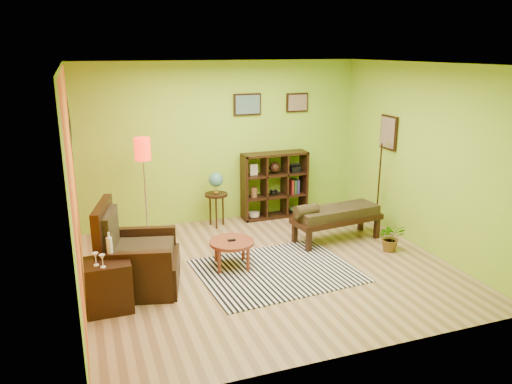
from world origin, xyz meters
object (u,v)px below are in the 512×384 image
object	(u,v)px
armchair	(135,263)
cube_shelf	(275,185)
side_cabinet	(109,285)
coffee_table	(232,244)
floor_lamp	(143,159)
bench	(335,215)
potted_plant	(391,240)
globe_table	(216,186)

from	to	relation	value
armchair	cube_shelf	distance (m)	3.44
armchair	side_cabinet	world-z (taller)	armchair
coffee_table	floor_lamp	distance (m)	1.94
coffee_table	bench	bearing A→B (deg)	11.97
armchair	coffee_table	bearing A→B (deg)	8.66
cube_shelf	potted_plant	size ratio (longest dim) A/B	2.76
floor_lamp	bench	distance (m)	3.12
globe_table	potted_plant	world-z (taller)	globe_table
cube_shelf	potted_plant	bearing A→B (deg)	-63.13
potted_plant	armchair	bearing A→B (deg)	179.07
floor_lamp	bench	bearing A→B (deg)	-17.88
armchair	potted_plant	world-z (taller)	armchair
coffee_table	cube_shelf	xyz separation A→B (m)	(1.40, 1.83, 0.27)
armchair	cube_shelf	world-z (taller)	cube_shelf
globe_table	potted_plant	bearing A→B (deg)	-41.51
side_cabinet	bench	xyz separation A→B (m)	(3.56, 1.04, 0.12)
coffee_table	floor_lamp	xyz separation A→B (m)	(-0.99, 1.30, 1.04)
floor_lamp	side_cabinet	bearing A→B (deg)	-110.26
coffee_table	armchair	world-z (taller)	armchair
coffee_table	armchair	size ratio (longest dim) A/B	0.55
side_cabinet	globe_table	size ratio (longest dim) A/B	0.96
armchair	globe_table	distance (m)	2.51
side_cabinet	cube_shelf	xyz separation A→B (m)	(3.11, 2.48, 0.29)
globe_table	floor_lamp	bearing A→B (deg)	-162.68
armchair	side_cabinet	size ratio (longest dim) A/B	1.24
globe_table	cube_shelf	distance (m)	1.17
floor_lamp	globe_table	world-z (taller)	floor_lamp
cube_shelf	bench	bearing A→B (deg)	-72.87
globe_table	armchair	bearing A→B (deg)	-130.20
side_cabinet	globe_table	xyz separation A→B (m)	(1.96, 2.35, 0.42)
floor_lamp	globe_table	distance (m)	1.45
cube_shelf	bench	world-z (taller)	cube_shelf
coffee_table	globe_table	distance (m)	1.75
coffee_table	floor_lamp	world-z (taller)	floor_lamp
globe_table	cube_shelf	bearing A→B (deg)	6.89
globe_table	bench	xyz separation A→B (m)	(1.59, -1.30, -0.29)
bench	potted_plant	bearing A→B (deg)	-46.76
side_cabinet	potted_plant	bearing A→B (deg)	5.27
armchair	potted_plant	xyz separation A→B (m)	(3.82, -0.06, -0.18)
globe_table	bench	world-z (taller)	globe_table
cube_shelf	bench	distance (m)	1.52
coffee_table	side_cabinet	bearing A→B (deg)	-159.13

